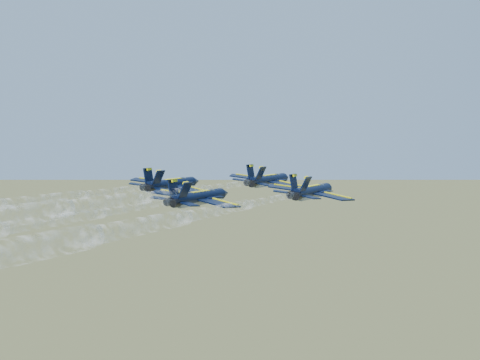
# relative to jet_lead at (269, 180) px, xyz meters

# --- Properties ---
(jet_lead) EXTENTS (12.56, 17.15, 3.77)m
(jet_lead) POSITION_rel_jet_lead_xyz_m (0.00, 0.00, 0.00)
(jet_lead) COLOR black
(jet_left) EXTENTS (12.56, 17.15, 3.77)m
(jet_left) POSITION_rel_jet_lead_xyz_m (-14.96, -7.74, 0.00)
(jet_left) COLOR black
(jet_right) EXTENTS (12.56, 17.15, 3.77)m
(jet_right) POSITION_rel_jet_lead_xyz_m (7.33, -14.74, 0.00)
(jet_right) COLOR black
(jet_slot) EXTENTS (12.56, 17.15, 3.77)m
(jet_slot) POSITION_rel_jet_lead_xyz_m (-8.17, -23.11, 0.00)
(jet_slot) COLOR black
(smoke_trail_lead) EXTENTS (22.61, 58.70, 2.35)m
(smoke_trail_lead) POSITION_rel_jet_lead_xyz_m (-16.21, -44.82, 0.04)
(smoke_trail_lead) COLOR white
(smoke_trail_right) EXTENTS (22.61, 58.70, 2.35)m
(smoke_trail_right) POSITION_rel_jet_lead_xyz_m (-8.88, -59.56, 0.04)
(smoke_trail_right) COLOR white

